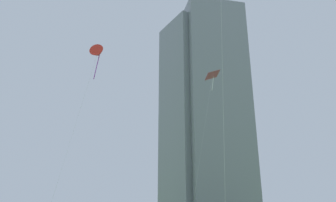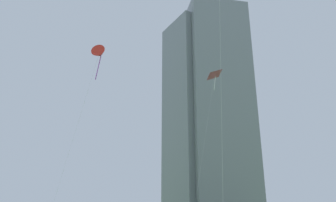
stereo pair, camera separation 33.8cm
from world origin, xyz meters
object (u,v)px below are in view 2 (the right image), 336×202
at_px(kite_flying_6, 214,76).
at_px(distant_highrise_0, 220,111).
at_px(distant_highrise_1, 191,121).
at_px(kite_flying_7, 99,53).

bearing_deg(kite_flying_6, distant_highrise_0, 67.24).
relative_size(kite_flying_6, distant_highrise_1, 0.34).
bearing_deg(distant_highrise_1, kite_flying_6, -120.46).
bearing_deg(distant_highrise_0, kite_flying_6, -110.85).
height_order(distant_highrise_0, distant_highrise_1, distant_highrise_0).
xyz_separation_m(kite_flying_6, distant_highrise_0, (25.40, 60.54, 15.76)).
bearing_deg(distant_highrise_1, kite_flying_7, -133.20).
distance_m(kite_flying_7, distant_highrise_1, 79.88).
xyz_separation_m(kite_flying_6, kite_flying_7, (-18.83, -3.66, -0.05)).
relative_size(distant_highrise_0, distant_highrise_1, 1.06).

